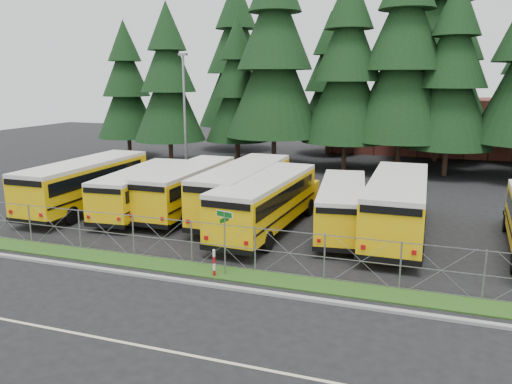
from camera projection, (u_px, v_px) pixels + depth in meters
ground at (284, 266)px, 22.15m from camera, size 120.00×120.00×0.00m
curb at (262, 292)px, 19.28m from camera, size 50.00×0.25×0.12m
grass_verge at (272, 279)px, 20.57m from camera, size 50.00×1.40×0.06m
road_lane_line at (210, 359)px, 14.77m from camera, size 50.00×0.12×0.01m
chainlink_fence at (277, 252)px, 21.01m from camera, size 44.00×0.10×2.00m
brick_building at (431, 125)px, 56.52m from camera, size 22.00×10.00×6.00m
bus_0 at (90, 185)px, 31.68m from camera, size 2.87×11.93×3.12m
bus_1 at (145, 191)px, 30.78m from camera, size 3.31×10.64×2.75m
bus_2 at (190, 189)px, 30.89m from camera, size 2.74×11.12×2.91m
bus_3 at (246, 191)px, 29.83m from camera, size 3.02×12.03×3.14m
bus_4 at (268, 203)px, 27.06m from camera, size 3.42×11.72×3.04m
bus_5 at (342, 207)px, 26.95m from camera, size 3.69×10.43×2.68m
bus_6 at (397, 207)px, 26.03m from camera, size 2.89×12.17×3.19m
street_sign at (225, 229)px, 20.63m from camera, size 0.81×0.53×2.81m
striped_bollard at (214, 263)px, 20.80m from camera, size 0.11×0.11×1.20m
light_standard at (185, 111)px, 41.13m from camera, size 0.70×0.35×10.14m
conifer_0 at (126, 90)px, 52.09m from camera, size 6.36×6.36×14.06m
conifer_1 at (168, 84)px, 47.74m from camera, size 6.90×6.90×15.26m
conifer_2 at (237, 90)px, 49.07m from camera, size 6.37×6.37×14.08m
conifer_3 at (275, 59)px, 45.14m from camera, size 8.93×8.93×19.75m
conifer_4 at (347, 72)px, 43.84m from camera, size 7.91×7.91×17.49m
conifer_5 at (404, 59)px, 42.27m from camera, size 8.83×8.83×19.52m
conifer_6 at (452, 78)px, 41.11m from camera, size 7.39×7.39×16.34m
conifer_10 at (236, 65)px, 56.83m from camera, size 8.73×8.73×19.31m
conifer_11 at (329, 84)px, 53.60m from camera, size 6.82×6.82×15.08m
conifer_12 at (443, 49)px, 48.18m from camera, size 9.87×9.87×21.84m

